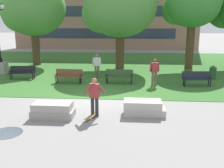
# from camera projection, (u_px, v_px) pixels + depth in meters

# --- Properties ---
(ground_plane) EXTENTS (140.00, 140.00, 0.00)m
(ground_plane) POSITION_uv_depth(u_px,v_px,m) (94.00, 99.00, 13.83)
(ground_plane) COLOR gray
(grass_lawn) EXTENTS (40.00, 20.00, 0.02)m
(grass_lawn) POSITION_uv_depth(u_px,v_px,m) (110.00, 66.00, 23.51)
(grass_lawn) COLOR #336628
(grass_lawn) RESTS_ON ground
(concrete_block_center) EXTENTS (1.80, 0.90, 0.64)m
(concrete_block_center) POSITION_uv_depth(u_px,v_px,m) (53.00, 110.00, 11.27)
(concrete_block_center) COLOR #9E9991
(concrete_block_center) RESTS_ON ground
(concrete_block_left) EXTENTS (1.82, 0.90, 0.64)m
(concrete_block_left) POSITION_uv_depth(u_px,v_px,m) (144.00, 108.00, 11.58)
(concrete_block_left) COLOR #B2ADA3
(concrete_block_left) RESTS_ON ground
(person_skateboarder) EXTENTS (0.94, 0.42, 1.71)m
(person_skateboarder) POSITION_uv_depth(u_px,v_px,m) (94.00, 95.00, 11.19)
(person_skateboarder) COLOR #28282D
(person_skateboarder) RESTS_ON ground
(skateboard) EXTENTS (0.55, 1.02, 0.14)m
(skateboard) POSITION_uv_depth(u_px,v_px,m) (91.00, 116.00, 11.17)
(skateboard) COLOR olive
(skateboard) RESTS_ON ground
(puddle) EXTENTS (1.18, 1.18, 0.01)m
(puddle) POSITION_uv_depth(u_px,v_px,m) (6.00, 133.00, 9.73)
(puddle) COLOR #47515B
(puddle) RESTS_ON ground
(park_bench_near_left) EXTENTS (1.84, 0.70, 0.90)m
(park_bench_near_left) POSITION_uv_depth(u_px,v_px,m) (197.00, 78.00, 16.48)
(park_bench_near_left) COLOR #1E232D
(park_bench_near_left) RESTS_ON grass_lawn
(park_bench_near_right) EXTENTS (1.82, 0.60, 0.90)m
(park_bench_near_right) POSITION_uv_depth(u_px,v_px,m) (22.00, 72.00, 18.40)
(park_bench_near_right) COLOR black
(park_bench_near_right) RESTS_ON grass_lawn
(park_bench_far_left) EXTENTS (1.82, 0.61, 0.90)m
(park_bench_far_left) POSITION_uv_depth(u_px,v_px,m) (69.00, 75.00, 17.22)
(park_bench_far_left) COLOR brown
(park_bench_far_left) RESTS_ON grass_lawn
(park_bench_far_right) EXTENTS (1.81, 0.58, 0.90)m
(park_bench_far_right) POSITION_uv_depth(u_px,v_px,m) (119.00, 76.00, 17.12)
(park_bench_far_right) COLOR #284723
(park_bench_far_right) RESTS_ON grass_lawn
(lamp_post_left) EXTENTS (1.32, 0.80, 5.27)m
(lamp_post_left) POSITION_uv_depth(u_px,v_px,m) (0.00, 60.00, 20.07)
(lamp_post_left) COLOR gray
(lamp_post_left) RESTS_ON grass_lawn
(tree_near_right) EXTENTS (4.65, 4.43, 7.19)m
(tree_near_right) POSITION_uv_depth(u_px,v_px,m) (192.00, 5.00, 21.22)
(tree_near_right) COLOR #4C3823
(tree_near_right) RESTS_ON grass_lawn
(tree_near_left) EXTENTS (6.04, 5.75, 7.52)m
(tree_near_left) POSITION_uv_depth(u_px,v_px,m) (33.00, 9.00, 23.26)
(tree_near_left) COLOR #4C3823
(tree_near_left) RESTS_ON grass_lawn
(tree_far_right) EXTENTS (6.26, 5.96, 7.69)m
(tree_far_right) POSITION_uv_depth(u_px,v_px,m) (119.00, 7.00, 21.25)
(tree_far_right) COLOR #4C3823
(tree_far_right) RESTS_ON grass_lawn
(trash_bin) EXTENTS (0.49, 0.49, 0.96)m
(trash_bin) POSITION_uv_depth(u_px,v_px,m) (213.00, 72.00, 18.40)
(trash_bin) COLOR #234C28
(trash_bin) RESTS_ON grass_lawn
(person_bystander_near_lawn) EXTENTS (0.66, 0.34, 1.71)m
(person_bystander_near_lawn) POSITION_uv_depth(u_px,v_px,m) (154.00, 71.00, 16.43)
(person_bystander_near_lawn) COLOR brown
(person_bystander_near_lawn) RESTS_ON grass_lawn
(person_bystander_far_lawn) EXTENTS (0.66, 0.37, 1.71)m
(person_bystander_far_lawn) POSITION_uv_depth(u_px,v_px,m) (97.00, 64.00, 18.66)
(person_bystander_far_lawn) COLOR brown
(person_bystander_far_lawn) RESTS_ON grass_lawn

